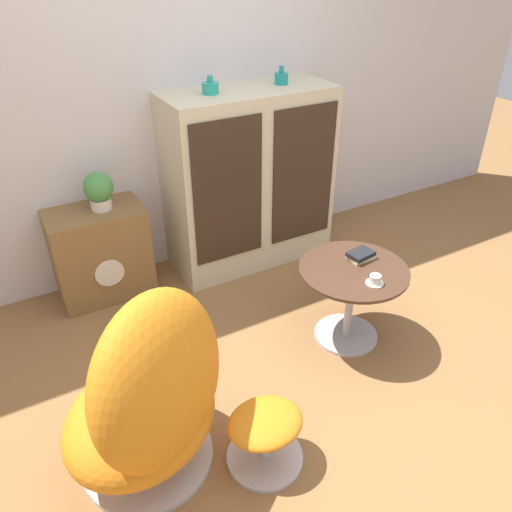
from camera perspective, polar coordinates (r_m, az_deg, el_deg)
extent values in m
plane|color=olive|center=(2.74, 6.40, -15.36)|extent=(12.00, 12.00, 0.00)
cube|color=silver|center=(3.39, -9.28, 19.59)|extent=(6.40, 0.06, 2.60)
cube|color=beige|center=(3.52, -0.78, 8.73)|extent=(1.14, 0.48, 1.24)
cube|color=#332319|center=(3.17, -3.18, 7.23)|extent=(0.48, 0.01, 0.94)
cube|color=#332319|center=(3.44, 5.44, 9.16)|extent=(0.48, 0.01, 0.94)
cube|color=brown|center=(3.39, -17.31, 0.33)|extent=(0.59, 0.36, 0.61)
cylinder|color=beige|center=(3.26, -16.37, -1.89)|extent=(0.18, 0.01, 0.18)
cylinder|color=#B7B7BC|center=(2.52, -12.18, -21.39)|extent=(0.59, 0.59, 0.02)
cylinder|color=#B7B7BC|center=(2.47, -12.33, -20.63)|extent=(0.06, 0.06, 0.08)
ellipsoid|color=orange|center=(2.31, -12.96, -17.39)|extent=(0.94, 0.91, 0.34)
ellipsoid|color=orange|center=(2.04, -10.87, -13.58)|extent=(0.84, 0.78, 0.77)
cylinder|color=#B7B7BC|center=(2.47, 1.01, -21.95)|extent=(0.35, 0.35, 0.02)
cylinder|color=#B7B7BC|center=(2.39, 1.03, -20.55)|extent=(0.04, 0.04, 0.18)
ellipsoid|color=orange|center=(2.28, 1.06, -18.51)|extent=(0.34, 0.29, 0.09)
cylinder|color=#B7B7BC|center=(3.09, 10.22, -8.82)|extent=(0.38, 0.38, 0.02)
cylinder|color=#B7B7BC|center=(2.95, 10.65, -5.36)|extent=(0.04, 0.04, 0.45)
cylinder|color=#472D1E|center=(2.81, 11.11, -1.56)|extent=(0.61, 0.61, 0.02)
cylinder|color=teal|center=(3.20, -5.25, 18.56)|extent=(0.10, 0.10, 0.07)
cylinder|color=teal|center=(3.19, -5.30, 19.52)|extent=(0.04, 0.04, 0.04)
cylinder|color=teal|center=(3.43, 2.90, 19.59)|extent=(0.09, 0.09, 0.07)
cylinder|color=teal|center=(3.42, 2.93, 20.53)|extent=(0.03, 0.03, 0.04)
cylinder|color=silver|center=(3.24, -17.27, 5.73)|extent=(0.13, 0.13, 0.07)
sphere|color=#478E47|center=(3.20, -17.59, 7.52)|extent=(0.18, 0.18, 0.18)
cylinder|color=silver|center=(2.71, 13.40, -3.04)|extent=(0.10, 0.10, 0.01)
cylinder|color=silver|center=(2.69, 13.46, -2.63)|extent=(0.06, 0.06, 0.05)
cube|color=beige|center=(2.90, 11.89, -0.09)|extent=(0.15, 0.11, 0.02)
cube|color=black|center=(2.89, 11.89, 0.25)|extent=(0.16, 0.12, 0.03)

